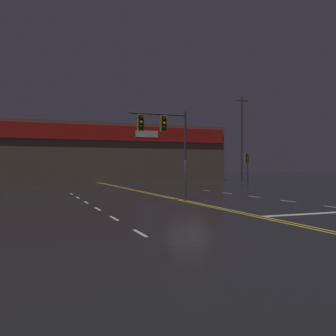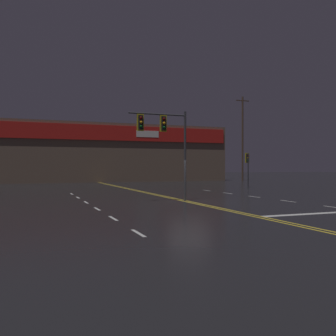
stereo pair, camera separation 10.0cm
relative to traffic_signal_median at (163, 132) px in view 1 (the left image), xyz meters
The scene contains 6 objects.
ground_plane 4.44m from the traffic_signal_median, 28.96° to the right, with size 200.00×200.00×0.00m, color black.
road_markings 5.40m from the traffic_signal_median, 41.20° to the right, with size 17.13×60.00×0.01m.
traffic_signal_median is the anchor object (origin of this frame).
traffic_signal_corner_northeast 17.14m from the traffic_signal_median, 40.05° to the left, with size 0.42×0.36×3.46m.
building_backdrop 32.90m from the traffic_signal_median, 87.61° to the left, with size 37.52×10.23×7.95m.
utility_pole_row 27.22m from the traffic_signal_median, 87.24° to the left, with size 45.22×0.26×12.55m.
Camera 1 is at (-9.19, -20.28, 2.10)m, focal length 40.00 mm.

